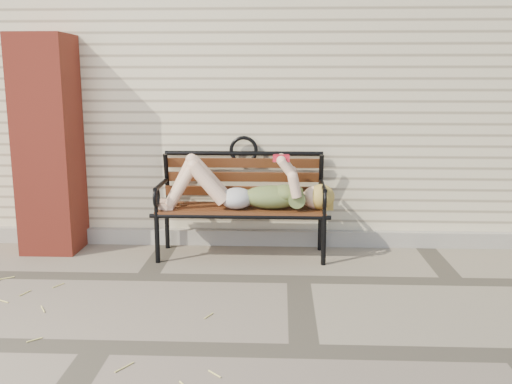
{
  "coord_description": "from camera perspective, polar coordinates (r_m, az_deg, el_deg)",
  "views": [
    {
      "loc": [
        -0.15,
        -4.42,
        1.6
      ],
      "look_at": [
        -0.36,
        0.4,
        0.64
      ],
      "focal_mm": 40.0,
      "sensor_mm": 36.0,
      "label": 1
    }
  ],
  "objects": [
    {
      "name": "garden_bench",
      "position": [
        5.23,
        -1.39,
        0.24
      ],
      "size": [
        1.66,
        0.66,
        1.07
      ],
      "color": "black",
      "rests_on": "ground"
    },
    {
      "name": "reading_woman",
      "position": [
        5.1,
        -1.34,
        0.36
      ],
      "size": [
        1.57,
        0.36,
        0.49
      ],
      "color": "#093840",
      "rests_on": "ground"
    },
    {
      "name": "house_wall",
      "position": [
        7.42,
        3.74,
        10.43
      ],
      "size": [
        8.0,
        4.0,
        3.0
      ],
      "primitive_type": "cube",
      "color": "beige",
      "rests_on": "ground"
    },
    {
      "name": "brick_pillar",
      "position": [
        5.63,
        -20.01,
        4.43
      ],
      "size": [
        0.5,
        0.5,
        2.0
      ],
      "primitive_type": "cube",
      "color": "#A33324",
      "rests_on": "ground"
    },
    {
      "name": "foundation_strip",
      "position": [
        5.6,
        3.99,
        -4.6
      ],
      "size": [
        8.0,
        0.1,
        0.15
      ],
      "primitive_type": "cube",
      "color": "#A39C93",
      "rests_on": "ground"
    },
    {
      "name": "ground",
      "position": [
        4.7,
        4.27,
        -8.7
      ],
      "size": [
        80.0,
        80.0,
        0.0
      ],
      "primitive_type": "plane",
      "color": "#766B5B",
      "rests_on": "ground"
    },
    {
      "name": "straw_scatter",
      "position": [
        4.1,
        -20.31,
        -12.39
      ],
      "size": [
        2.63,
        1.62,
        0.01
      ],
      "color": "#E5D76F",
      "rests_on": "ground"
    }
  ]
}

